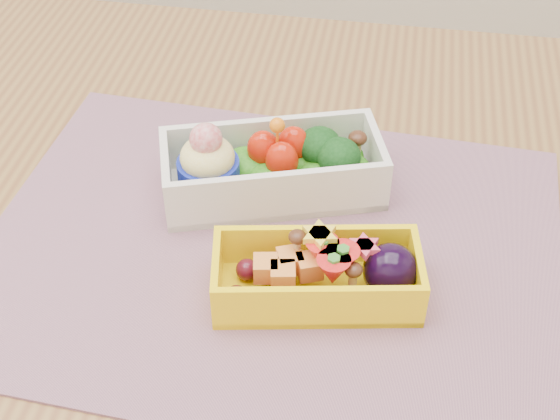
% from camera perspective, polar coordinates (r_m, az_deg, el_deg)
% --- Properties ---
extents(table, '(1.20, 0.80, 0.75)m').
position_cam_1_polar(table, '(0.71, 1.72, -9.28)').
color(table, brown).
rests_on(table, ground).
extents(placemat, '(0.49, 0.39, 0.00)m').
position_cam_1_polar(placemat, '(0.64, -0.73, -2.77)').
color(placemat, '#9C6C72').
rests_on(placemat, table).
extents(bento_white, '(0.21, 0.14, 0.08)m').
position_cam_1_polar(bento_white, '(0.68, -0.62, 3.10)').
color(bento_white, silver).
rests_on(bento_white, placemat).
extents(bento_yellow, '(0.17, 0.10, 0.05)m').
position_cam_1_polar(bento_yellow, '(0.59, 3.05, -4.70)').
color(bento_yellow, yellow).
rests_on(bento_yellow, placemat).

